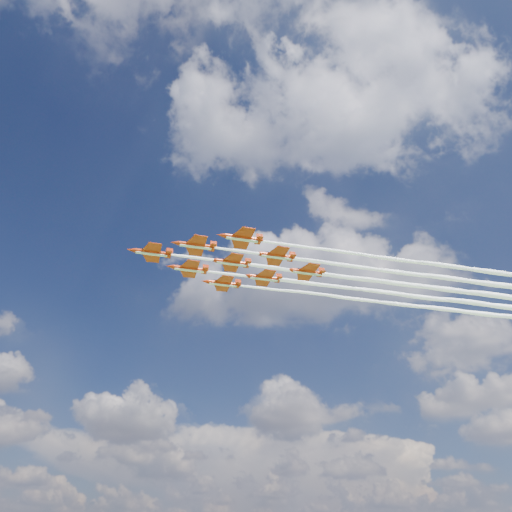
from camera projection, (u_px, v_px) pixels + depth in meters
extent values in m
cylinder|color=#AC2609|center=(152.00, 252.00, 129.44)|extent=(8.00, 5.35, 1.18)
cone|color=#AC2609|center=(131.00, 250.00, 128.31)|extent=(2.45, 2.10, 1.18)
cone|color=#AC2609|center=(171.00, 255.00, 130.50)|extent=(1.93, 1.74, 1.07)
ellipsoid|color=black|center=(144.00, 250.00, 129.24)|extent=(2.42, 1.97, 0.77)
cube|color=#AC2609|center=(154.00, 253.00, 129.53)|extent=(7.95, 10.25, 0.15)
cube|color=#AC2609|center=(168.00, 255.00, 130.35)|extent=(3.25, 4.09, 0.13)
cube|color=#AC2609|center=(169.00, 251.00, 130.89)|extent=(1.56, 1.00, 1.93)
cube|color=silver|center=(151.00, 254.00, 129.17)|extent=(7.43, 4.90, 0.13)
cylinder|color=#AC2609|center=(196.00, 245.00, 126.48)|extent=(8.00, 5.35, 1.18)
cone|color=#AC2609|center=(175.00, 243.00, 125.35)|extent=(2.45, 2.10, 1.18)
cone|color=#AC2609|center=(215.00, 248.00, 127.54)|extent=(1.93, 1.74, 1.07)
ellipsoid|color=black|center=(188.00, 243.00, 126.27)|extent=(2.42, 1.97, 0.77)
cube|color=#AC2609|center=(198.00, 246.00, 126.56)|extent=(7.95, 10.25, 0.15)
cube|color=#AC2609|center=(213.00, 248.00, 127.38)|extent=(3.25, 4.09, 0.13)
cube|color=#AC2609|center=(213.00, 244.00, 127.92)|extent=(1.56, 1.00, 1.93)
cube|color=silver|center=(196.00, 247.00, 126.20)|extent=(7.43, 4.90, 0.13)
cylinder|color=#AC2609|center=(189.00, 269.00, 136.88)|extent=(8.00, 5.35, 1.18)
cone|color=#AC2609|center=(170.00, 266.00, 135.75)|extent=(2.45, 2.10, 1.18)
cone|color=#AC2609|center=(207.00, 271.00, 137.94)|extent=(1.93, 1.74, 1.07)
ellipsoid|color=black|center=(182.00, 266.00, 136.68)|extent=(2.42, 1.97, 0.77)
cube|color=#AC2609|center=(191.00, 269.00, 136.97)|extent=(7.95, 10.25, 0.15)
cube|color=#AC2609|center=(205.00, 271.00, 137.78)|extent=(3.25, 4.09, 0.13)
cube|color=#AC2609|center=(206.00, 268.00, 138.32)|extent=(1.56, 1.00, 1.93)
cube|color=silver|center=(189.00, 270.00, 136.61)|extent=(7.43, 4.90, 0.13)
cylinder|color=#AC2609|center=(242.00, 238.00, 123.51)|extent=(8.00, 5.35, 1.18)
cone|color=#AC2609|center=(221.00, 235.00, 122.38)|extent=(2.45, 2.10, 1.18)
cone|color=#AC2609|center=(262.00, 241.00, 124.57)|extent=(1.93, 1.74, 1.07)
ellipsoid|color=black|center=(234.00, 235.00, 123.31)|extent=(2.42, 1.97, 0.77)
cube|color=#AC2609|center=(244.00, 238.00, 123.60)|extent=(7.95, 10.25, 0.15)
cube|color=#AC2609|center=(259.00, 240.00, 124.42)|extent=(3.25, 4.09, 0.13)
cube|color=#AC2609|center=(260.00, 237.00, 124.95)|extent=(1.56, 1.00, 1.93)
cube|color=silver|center=(242.00, 240.00, 123.24)|extent=(7.43, 4.90, 0.13)
cylinder|color=#AC2609|center=(232.00, 262.00, 133.91)|extent=(8.00, 5.35, 1.18)
cone|color=#AC2609|center=(212.00, 260.00, 132.79)|extent=(2.45, 2.10, 1.18)
cone|color=#AC2609|center=(250.00, 265.00, 134.98)|extent=(1.93, 1.74, 1.07)
ellipsoid|color=black|center=(224.00, 260.00, 133.71)|extent=(2.42, 1.97, 0.77)
cube|color=#AC2609|center=(234.00, 263.00, 134.00)|extent=(7.95, 10.25, 0.15)
cube|color=#AC2609|center=(247.00, 264.00, 134.82)|extent=(3.25, 4.09, 0.13)
cube|color=#AC2609|center=(248.00, 261.00, 135.36)|extent=(1.56, 1.00, 1.93)
cube|color=silver|center=(232.00, 264.00, 133.64)|extent=(7.43, 4.90, 0.13)
cylinder|color=#AC2609|center=(223.00, 283.00, 144.32)|extent=(8.00, 5.35, 1.18)
cone|color=#AC2609|center=(205.00, 281.00, 143.19)|extent=(2.45, 2.10, 1.18)
cone|color=#AC2609|center=(240.00, 285.00, 145.38)|extent=(1.93, 1.74, 1.07)
ellipsoid|color=black|center=(216.00, 281.00, 144.11)|extent=(2.42, 1.97, 0.77)
cube|color=#AC2609|center=(225.00, 284.00, 144.40)|extent=(7.95, 10.25, 0.15)
cube|color=#AC2609|center=(237.00, 285.00, 145.22)|extent=(3.25, 4.09, 0.13)
cube|color=#AC2609|center=(238.00, 282.00, 145.76)|extent=(1.56, 1.00, 1.93)
cube|color=silver|center=(223.00, 285.00, 144.04)|extent=(7.43, 4.90, 0.13)
cylinder|color=#AC2609|center=(276.00, 256.00, 130.95)|extent=(8.00, 5.35, 1.18)
cone|color=#AC2609|center=(256.00, 253.00, 129.82)|extent=(2.45, 2.10, 1.18)
cone|color=#AC2609|center=(294.00, 258.00, 132.01)|extent=(1.93, 1.74, 1.07)
ellipsoid|color=black|center=(268.00, 253.00, 130.75)|extent=(2.42, 1.97, 0.77)
cube|color=#AC2609|center=(278.00, 256.00, 131.04)|extent=(7.95, 10.25, 0.15)
cube|color=#AC2609|center=(292.00, 258.00, 131.85)|extent=(3.25, 4.09, 0.13)
cube|color=#AC2609|center=(292.00, 255.00, 132.39)|extent=(1.56, 1.00, 1.93)
cube|color=silver|center=(276.00, 258.00, 130.68)|extent=(7.43, 4.90, 0.13)
cylinder|color=#AC2609|center=(264.00, 278.00, 141.35)|extent=(8.00, 5.35, 1.18)
cone|color=#AC2609|center=(246.00, 276.00, 140.22)|extent=(2.45, 2.10, 1.18)
cone|color=#AC2609|center=(281.00, 280.00, 142.41)|extent=(1.93, 1.74, 1.07)
ellipsoid|color=black|center=(257.00, 275.00, 141.15)|extent=(2.42, 1.97, 0.77)
cube|color=#AC2609|center=(266.00, 278.00, 141.44)|extent=(7.95, 10.25, 0.15)
cube|color=#AC2609|center=(278.00, 279.00, 142.25)|extent=(3.25, 4.09, 0.13)
cube|color=#AC2609|center=(279.00, 277.00, 142.79)|extent=(1.56, 1.00, 1.93)
cube|color=silver|center=(264.00, 279.00, 141.08)|extent=(7.43, 4.90, 0.13)
cylinder|color=#AC2609|center=(307.00, 272.00, 138.39)|extent=(8.00, 5.35, 1.18)
cone|color=#AC2609|center=(288.00, 270.00, 137.26)|extent=(2.45, 2.10, 1.18)
cone|color=#AC2609|center=(324.00, 274.00, 139.45)|extent=(1.93, 1.74, 1.07)
ellipsoid|color=black|center=(299.00, 269.00, 138.18)|extent=(2.42, 1.97, 0.77)
cube|color=#AC2609|center=(309.00, 272.00, 138.47)|extent=(7.95, 10.25, 0.15)
cube|color=#AC2609|center=(321.00, 274.00, 139.29)|extent=(3.25, 4.09, 0.13)
cube|color=#AC2609|center=(322.00, 271.00, 139.83)|extent=(1.56, 1.00, 1.93)
cube|color=silver|center=(307.00, 274.00, 138.11)|extent=(7.43, 4.90, 0.13)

